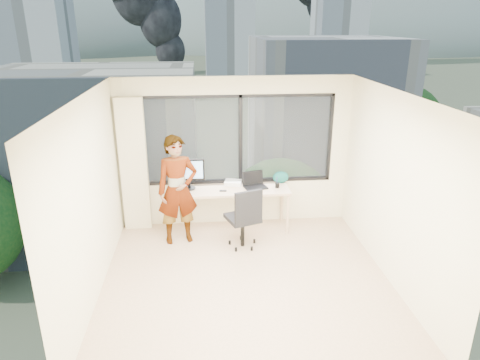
{
  "coord_description": "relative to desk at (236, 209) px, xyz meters",
  "views": [
    {
      "loc": [
        -0.57,
        -5.19,
        3.43
      ],
      "look_at": [
        0.0,
        1.0,
        1.15
      ],
      "focal_mm": 32.36,
      "sensor_mm": 36.0,
      "label": 1
    }
  ],
  "objects": [
    {
      "name": "floor",
      "position": [
        0.0,
        -1.66,
        -0.38
      ],
      "size": [
        4.0,
        4.0,
        0.01
      ],
      "primitive_type": "cube",
      "color": "tan",
      "rests_on": "ground"
    },
    {
      "name": "ceiling",
      "position": [
        0.0,
        -1.66,
        2.23
      ],
      "size": [
        4.0,
        4.0,
        0.01
      ],
      "primitive_type": "cube",
      "color": "white",
      "rests_on": "ground"
    },
    {
      "name": "wall_front",
      "position": [
        0.0,
        -3.66,
        0.93
      ],
      "size": [
        4.0,
        0.01,
        2.6
      ],
      "primitive_type": "cube",
      "color": "beige",
      "rests_on": "ground"
    },
    {
      "name": "wall_left",
      "position": [
        -2.0,
        -1.66,
        0.93
      ],
      "size": [
        0.01,
        4.0,
        2.6
      ],
      "primitive_type": "cube",
      "color": "beige",
      "rests_on": "ground"
    },
    {
      "name": "wall_right",
      "position": [
        2.0,
        -1.66,
        0.93
      ],
      "size": [
        0.01,
        4.0,
        2.6
      ],
      "primitive_type": "cube",
      "color": "beige",
      "rests_on": "ground"
    },
    {
      "name": "window_wall",
      "position": [
        0.05,
        0.34,
        1.15
      ],
      "size": [
        3.3,
        0.16,
        1.55
      ],
      "primitive_type": null,
      "color": "black",
      "rests_on": "ground"
    },
    {
      "name": "curtain",
      "position": [
        -1.72,
        0.22,
        0.77
      ],
      "size": [
        0.45,
        0.14,
        2.3
      ],
      "primitive_type": "cube",
      "color": "beige",
      "rests_on": "floor"
    },
    {
      "name": "desk",
      "position": [
        0.0,
        0.0,
        0.0
      ],
      "size": [
        1.8,
        0.6,
        0.75
      ],
      "primitive_type": "cube",
      "color": "#CDAE89",
      "rests_on": "floor"
    },
    {
      "name": "chair",
      "position": [
        0.04,
        -0.63,
        0.15
      ],
      "size": [
        0.69,
        0.69,
        1.05
      ],
      "primitive_type": null,
      "rotation": [
        0.0,
        0.0,
        0.34
      ],
      "color": "black",
      "rests_on": "floor"
    },
    {
      "name": "person",
      "position": [
        -0.97,
        -0.35,
        0.52
      ],
      "size": [
        0.73,
        0.56,
        1.79
      ],
      "primitive_type": "imported",
      "rotation": [
        0.0,
        0.0,
        0.22
      ],
      "color": "#2D2D33",
      "rests_on": "floor"
    },
    {
      "name": "monitor",
      "position": [
        -0.8,
        0.08,
        0.64
      ],
      "size": [
        0.54,
        0.13,
        0.53
      ],
      "primitive_type": null,
      "rotation": [
        0.0,
        0.0,
        -0.02
      ],
      "color": "black",
      "rests_on": "desk"
    },
    {
      "name": "game_console",
      "position": [
        -0.04,
        0.21,
        0.41
      ],
      "size": [
        0.33,
        0.3,
        0.07
      ],
      "primitive_type": "cube",
      "rotation": [
        0.0,
        0.0,
        -0.22
      ],
      "color": "white",
      "rests_on": "desk"
    },
    {
      "name": "laptop",
      "position": [
        0.33,
        0.01,
        0.5
      ],
      "size": [
        0.46,
        0.48,
        0.24
      ],
      "primitive_type": null,
      "rotation": [
        0.0,
        0.0,
        0.26
      ],
      "color": "black",
      "rests_on": "desk"
    },
    {
      "name": "cellphone",
      "position": [
        -0.23,
        -0.09,
        0.38
      ],
      "size": [
        0.12,
        0.07,
        0.01
      ],
      "primitive_type": "cube",
      "rotation": [
        0.0,
        0.0,
        -0.1
      ],
      "color": "black",
      "rests_on": "desk"
    },
    {
      "name": "pen_cup",
      "position": [
        0.7,
        -0.01,
        0.42
      ],
      "size": [
        0.07,
        0.07,
        0.09
      ],
      "primitive_type": "cylinder",
      "rotation": [
        0.0,
        0.0,
        -0.03
      ],
      "color": "black",
      "rests_on": "desk"
    },
    {
      "name": "handbag",
      "position": [
        0.8,
        0.21,
        0.48
      ],
      "size": [
        0.3,
        0.2,
        0.21
      ],
      "primitive_type": "ellipsoid",
      "rotation": [
        0.0,
        0.0,
        -0.22
      ],
      "color": "#0B4642",
      "rests_on": "desk"
    },
    {
      "name": "exterior_ground",
      "position": [
        0.0,
        118.34,
        -14.38
      ],
      "size": [
        400.0,
        400.0,
        0.04
      ],
      "primitive_type": "cube",
      "color": "#515B3D",
      "rests_on": "ground"
    },
    {
      "name": "near_bldg_a",
      "position": [
        -9.0,
        28.34,
        -7.38
      ],
      "size": [
        16.0,
        12.0,
        14.0
      ],
      "primitive_type": "cube",
      "color": "beige",
      "rests_on": "exterior_ground"
    },
    {
      "name": "near_bldg_b",
      "position": [
        12.0,
        36.34,
        -6.38
      ],
      "size": [
        14.0,
        13.0,
        16.0
      ],
      "primitive_type": "cube",
      "color": "silver",
      "rests_on": "exterior_ground"
    },
    {
      "name": "far_tower_a",
      "position": [
        -35.0,
        93.34,
        -0.38
      ],
      "size": [
        14.0,
        14.0,
        28.0
      ],
      "primitive_type": "cube",
      "color": "silver",
      "rests_on": "exterior_ground"
    },
    {
      "name": "far_tower_b",
      "position": [
        8.0,
        118.34,
        0.62
      ],
      "size": [
        13.0,
        13.0,
        30.0
      ],
      "primitive_type": "cube",
      "color": "silver",
      "rests_on": "exterior_ground"
    },
    {
      "name": "far_tower_c",
      "position": [
        45.0,
        138.34,
        -1.38
      ],
      "size": [
        15.0,
        15.0,
        26.0
      ],
      "primitive_type": "cube",
      "color": "silver",
      "rests_on": "exterior_ground"
    },
    {
      "name": "far_tower_d",
      "position": [
        -60.0,
        148.34,
        -3.38
      ],
      "size": [
        16.0,
        14.0,
        22.0
      ],
      "primitive_type": "cube",
      "color": "silver",
      "rests_on": "exterior_ground"
    },
    {
      "name": "hill_a",
      "position": [
        -120.0,
        318.34,
        -14.38
      ],
      "size": [
        288.0,
        216.0,
        90.0
      ],
      "primitive_type": "ellipsoid",
      "color": "slate",
      "rests_on": "exterior_ground"
    },
    {
      "name": "hill_b",
      "position": [
        100.0,
        318.34,
        -14.38
      ],
      "size": [
        300.0,
        220.0,
        96.0
      ],
      "primitive_type": "ellipsoid",
      "color": "slate",
      "rests_on": "exterior_ground"
    },
    {
      "name": "tree_b",
      "position": [
        4.0,
        16.34,
        -9.88
      ],
      "size": [
        7.6,
        7.6,
        9.0
      ],
      "primitive_type": null,
      "color": "#194D1B",
      "rests_on": "exterior_ground"
    },
    {
      "name": "tree_c",
      "position": [
        22.0,
        38.34,
        -9.38
      ],
      "size": [
        8.4,
        8.4,
        10.0
      ],
      "primitive_type": null,
      "color": "#194D1B",
      "rests_on": "exterior_ground"
    }
  ]
}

